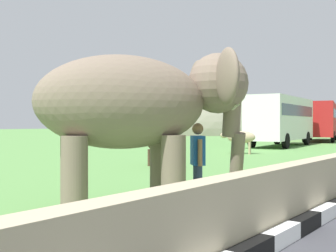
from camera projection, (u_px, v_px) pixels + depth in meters
The scene contains 8 objects.
barrier_parapet at pixel (289, 196), 6.65m from camera, with size 28.00×0.36×1.00m, color tan.
elephant at pixel (141, 105), 7.69m from camera, with size 3.93×3.67×3.00m.
person_handler at pixel (198, 160), 8.39m from camera, with size 0.52×0.50×1.66m.
bus_white at pixel (281, 117), 30.38m from camera, with size 9.21×3.50×3.50m.
bus_red at pixel (321, 119), 38.91m from camera, with size 10.09×4.88×3.50m.
cow_near at pixel (160, 144), 16.03m from camera, with size 0.83×1.92×1.23m.
cow_mid at pixel (240, 138), 22.68m from camera, with size 1.15×1.90×1.23m.
hill_east at pixel (205, 133), 70.48m from camera, with size 35.59×28.47×14.75m.
Camera 1 is at (-4.42, 1.35, 1.65)m, focal length 44.97 mm.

